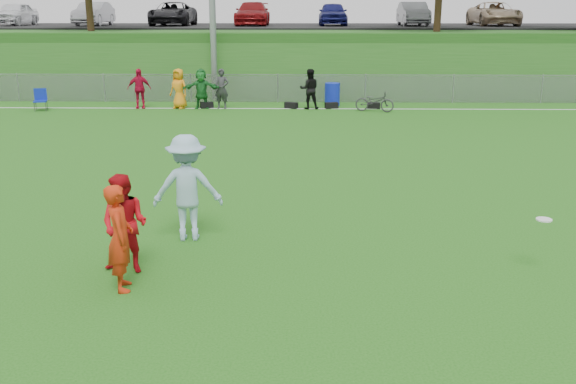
{
  "coord_description": "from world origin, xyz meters",
  "views": [
    {
      "loc": [
        1.09,
        -9.48,
        4.18
      ],
      "look_at": [
        0.88,
        0.5,
        1.31
      ],
      "focal_mm": 40.0,
      "sensor_mm": 36.0,
      "label": 1
    }
  ],
  "objects_px": {
    "frisbee": "(544,220)",
    "player_red_center": "(125,224)",
    "bicycle": "(375,101)",
    "player_red_left": "(120,238)",
    "player_blue": "(187,188)",
    "recycling_bin": "(332,94)"
  },
  "relations": [
    {
      "from": "player_red_center",
      "to": "bicycle",
      "type": "xyz_separation_m",
      "value": [
        5.89,
        17.03,
        -0.39
      ]
    },
    {
      "from": "player_red_center",
      "to": "recycling_bin",
      "type": "distance_m",
      "value": 19.21
    },
    {
      "from": "player_red_center",
      "to": "bicycle",
      "type": "relative_size",
      "value": 1.01
    },
    {
      "from": "bicycle",
      "to": "recycling_bin",
      "type": "bearing_deg",
      "value": 61.71
    },
    {
      "from": "player_red_left",
      "to": "recycling_bin",
      "type": "xyz_separation_m",
      "value": [
        4.09,
        19.41,
        -0.34
      ]
    },
    {
      "from": "player_blue",
      "to": "recycling_bin",
      "type": "relative_size",
      "value": 2.0
    },
    {
      "from": "recycling_bin",
      "to": "player_red_center",
      "type": "bearing_deg",
      "value": -102.63
    },
    {
      "from": "recycling_bin",
      "to": "bicycle",
      "type": "height_order",
      "value": "recycling_bin"
    },
    {
      "from": "player_red_center",
      "to": "player_blue",
      "type": "height_order",
      "value": "player_blue"
    },
    {
      "from": "player_red_center",
      "to": "player_blue",
      "type": "xyz_separation_m",
      "value": [
        0.75,
        1.57,
        0.17
      ]
    },
    {
      "from": "frisbee",
      "to": "player_red_center",
      "type": "bearing_deg",
      "value": -179.04
    },
    {
      "from": "player_red_center",
      "to": "recycling_bin",
      "type": "bearing_deg",
      "value": 90.67
    },
    {
      "from": "player_red_left",
      "to": "bicycle",
      "type": "distance_m",
      "value": 18.62
    },
    {
      "from": "player_red_left",
      "to": "recycling_bin",
      "type": "relative_size",
      "value": 1.68
    },
    {
      "from": "recycling_bin",
      "to": "player_blue",
      "type": "bearing_deg",
      "value": -101.37
    },
    {
      "from": "player_blue",
      "to": "frisbee",
      "type": "relative_size",
      "value": 7.83
    },
    {
      "from": "player_red_left",
      "to": "bicycle",
      "type": "relative_size",
      "value": 1.03
    },
    {
      "from": "player_red_left",
      "to": "player_red_center",
      "type": "xyz_separation_m",
      "value": [
        -0.11,
        0.67,
        -0.01
      ]
    },
    {
      "from": "player_red_center",
      "to": "bicycle",
      "type": "height_order",
      "value": "player_red_center"
    },
    {
      "from": "player_red_left",
      "to": "player_blue",
      "type": "height_order",
      "value": "player_blue"
    },
    {
      "from": "player_blue",
      "to": "player_red_center",
      "type": "bearing_deg",
      "value": 58.91
    },
    {
      "from": "player_red_left",
      "to": "frisbee",
      "type": "distance_m",
      "value": 6.69
    }
  ]
}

